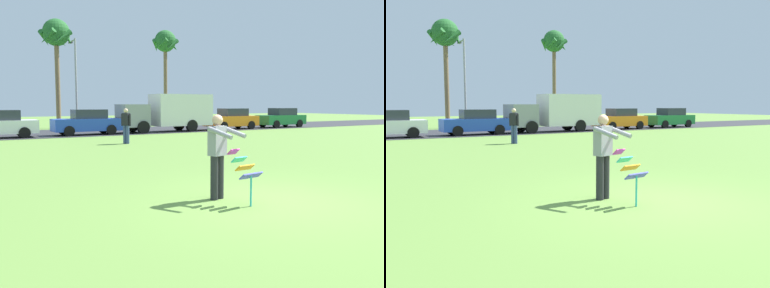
% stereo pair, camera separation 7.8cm
% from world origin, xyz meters
% --- Properties ---
extents(ground_plane, '(120.00, 120.00, 0.00)m').
position_xyz_m(ground_plane, '(0.00, 0.00, 0.00)').
color(ground_plane, olive).
extents(road_strip, '(120.00, 8.00, 0.01)m').
position_xyz_m(road_strip, '(0.00, 21.76, 0.01)').
color(road_strip, '#2D2D33').
rests_on(road_strip, ground).
extents(person_kite_flyer, '(0.67, 0.75, 1.73)m').
position_xyz_m(person_kite_flyer, '(-0.84, 0.72, 0.95)').
color(person_kite_flyer, '#26262B').
rests_on(person_kite_flyer, ground).
extents(kite_held, '(0.53, 0.67, 1.06)m').
position_xyz_m(kite_held, '(-0.66, 0.07, 0.70)').
color(kite_held, '#D83399').
rests_on(kite_held, ground).
extents(parked_car_white, '(4.24, 1.92, 1.60)m').
position_xyz_m(parked_car_white, '(-3.07, 19.36, 0.77)').
color(parked_car_white, white).
rests_on(parked_car_white, ground).
extents(parked_car_blue, '(4.23, 1.89, 1.60)m').
position_xyz_m(parked_car_blue, '(2.03, 19.36, 0.77)').
color(parked_car_blue, '#2347B7').
rests_on(parked_car_blue, ground).
extents(parked_truck_grey_van, '(6.71, 2.14, 2.62)m').
position_xyz_m(parked_truck_grey_van, '(7.96, 19.36, 1.41)').
color(parked_truck_grey_van, gray).
rests_on(parked_truck_grey_van, ground).
extents(parked_car_orange, '(4.23, 1.88, 1.60)m').
position_xyz_m(parked_car_orange, '(13.28, 19.36, 0.77)').
color(parked_car_orange, orange).
rests_on(parked_car_orange, ground).
extents(parked_car_green, '(4.23, 1.89, 1.60)m').
position_xyz_m(parked_car_green, '(18.42, 19.36, 0.77)').
color(parked_car_green, '#1E7238').
rests_on(parked_car_green, ground).
extents(palm_tree_right_near, '(2.58, 2.71, 8.55)m').
position_xyz_m(palm_tree_right_near, '(2.09, 27.29, 7.13)').
color(palm_tree_right_near, brown).
rests_on(palm_tree_right_near, ground).
extents(palm_tree_centre_far, '(2.58, 2.71, 9.11)m').
position_xyz_m(palm_tree_centre_far, '(13.12, 30.16, 7.65)').
color(palm_tree_centre_far, brown).
rests_on(palm_tree_centre_far, ground).
extents(streetlight_pole, '(0.24, 1.65, 7.00)m').
position_xyz_m(streetlight_pole, '(3.24, 26.32, 4.00)').
color(streetlight_pole, '#9E9EA3').
rests_on(streetlight_pole, ground).
extents(person_walker_near, '(0.37, 0.50, 1.73)m').
position_xyz_m(person_walker_near, '(1.96, 12.69, 0.93)').
color(person_walker_near, '#384772').
rests_on(person_walker_near, ground).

